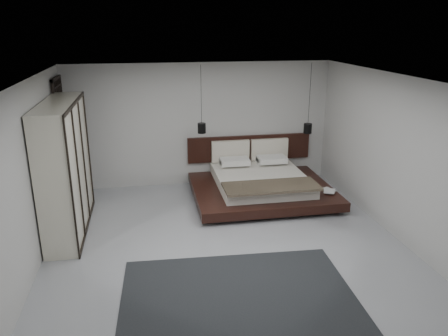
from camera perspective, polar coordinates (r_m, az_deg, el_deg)
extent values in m
plane|color=#94979C|center=(7.74, 0.10, -9.40)|extent=(6.00, 6.00, 0.00)
plane|color=white|center=(6.89, 0.11, 11.67)|extent=(6.00, 6.00, 0.00)
plane|color=#B0B0AE|center=(10.06, -3.02, 5.67)|extent=(6.00, 0.00, 6.00)
plane|color=#B0B0AE|center=(4.51, 7.18, -11.03)|extent=(6.00, 0.00, 6.00)
plane|color=#B0B0AE|center=(7.30, -23.74, -0.82)|extent=(0.00, 6.00, 6.00)
plane|color=#B0B0AE|center=(8.26, 21.04, 1.63)|extent=(0.00, 6.00, 6.00)
cube|color=black|center=(9.62, -20.29, 3.34)|extent=(0.05, 0.90, 2.60)
cube|color=black|center=(9.50, 4.94, -3.73)|extent=(2.30, 1.88, 0.08)
cube|color=black|center=(9.45, 4.97, -2.97)|extent=(2.93, 2.41, 0.19)
cube|color=silver|center=(9.50, 4.79, -1.50)|extent=(1.88, 2.09, 0.23)
cube|color=black|center=(8.72, 6.19, -2.41)|extent=(1.91, 0.73, 0.05)
cube|color=silver|center=(10.09, 1.22, 0.81)|extent=(0.65, 0.42, 0.13)
cube|color=silver|center=(10.30, 6.02, 1.07)|extent=(0.65, 0.42, 0.13)
cube|color=silver|center=(9.94, 1.39, 0.89)|extent=(0.65, 0.42, 0.13)
cube|color=silver|center=(10.15, 6.26, 1.15)|extent=(0.65, 0.42, 0.13)
cube|color=black|center=(10.37, 3.32, 2.64)|extent=(2.93, 0.08, 0.60)
cube|color=beige|center=(10.19, 0.86, 2.22)|extent=(0.89, 0.10, 0.50)
cube|color=beige|center=(10.41, 5.95, 2.47)|extent=(0.89, 0.10, 0.50)
imported|color=#99724C|center=(9.34, 12.98, -2.95)|extent=(0.29, 0.34, 0.03)
imported|color=#99724C|center=(9.30, 12.95, -2.89)|extent=(0.33, 0.36, 0.02)
cylinder|color=black|center=(9.30, -3.00, 9.56)|extent=(0.01, 0.01, 1.23)
cylinder|color=black|center=(9.43, -2.93, 5.22)|extent=(0.18, 0.18, 0.22)
cylinder|color=#FFE0B2|center=(9.45, -2.92, 4.67)|extent=(0.13, 0.13, 0.01)
cylinder|color=black|center=(9.90, 11.15, 9.48)|extent=(0.01, 0.01, 1.33)
cylinder|color=black|center=(10.05, 10.88, 5.10)|extent=(0.18, 0.18, 0.22)
cylinder|color=#FFE0B2|center=(10.07, 10.84, 4.57)|extent=(0.14, 0.14, 0.01)
cube|color=beige|center=(8.21, -20.07, -0.02)|extent=(0.54, 2.34, 2.34)
cube|color=black|center=(7.90, -18.94, 7.99)|extent=(0.03, 2.34, 0.06)
cube|color=black|center=(8.57, -17.37, -7.18)|extent=(0.03, 2.34, 0.06)
cube|color=black|center=(7.07, -19.26, -2.84)|extent=(0.03, 0.05, 2.34)
cube|color=black|center=(7.80, -18.47, -0.79)|extent=(0.03, 0.05, 2.34)
cube|color=black|center=(8.53, -17.81, 0.90)|extent=(0.03, 0.05, 2.34)
cube|color=black|center=(9.28, -17.26, 2.32)|extent=(0.03, 0.05, 2.34)
cube|color=black|center=(6.29, 1.93, -16.54)|extent=(3.34, 2.46, 0.01)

